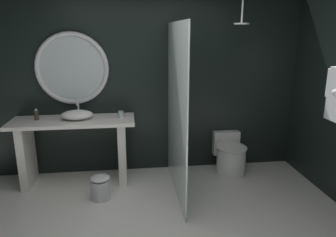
# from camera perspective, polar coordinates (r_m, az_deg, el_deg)

# --- Properties ---
(back_wall_panel) EXTENTS (4.80, 0.10, 2.60)m
(back_wall_panel) POSITION_cam_1_polar(r_m,az_deg,el_deg) (4.58, -5.09, 6.36)
(back_wall_panel) COLOR black
(back_wall_panel) RESTS_ON ground_plane
(vanity_counter) EXTENTS (1.62, 0.58, 0.89)m
(vanity_counter) POSITION_cam_1_polar(r_m,az_deg,el_deg) (4.47, -16.42, -4.12)
(vanity_counter) COLOR silver
(vanity_counter) RESTS_ON ground_plane
(vessel_sink) EXTENTS (0.42, 0.34, 0.19)m
(vessel_sink) POSITION_cam_1_polar(r_m,az_deg,el_deg) (4.37, -16.03, 0.65)
(vessel_sink) COLOR white
(vessel_sink) RESTS_ON vanity_counter
(tumbler_cup) EXTENTS (0.07, 0.07, 0.08)m
(tumbler_cup) POSITION_cam_1_polar(r_m,az_deg,el_deg) (4.36, -8.43, 0.81)
(tumbler_cup) COLOR silver
(tumbler_cup) RESTS_ON vanity_counter
(soap_dispenser) EXTENTS (0.06, 0.06, 0.15)m
(soap_dispenser) POSITION_cam_1_polar(r_m,az_deg,el_deg) (4.50, -22.55, 0.58)
(soap_dispenser) COLOR #3D3323
(soap_dispenser) RESTS_ON vanity_counter
(round_wall_mirror) EXTENTS (0.98, 0.06, 0.98)m
(round_wall_mirror) POSITION_cam_1_polar(r_m,az_deg,el_deg) (4.52, -16.82, 8.56)
(round_wall_mirror) COLOR silver
(shower_glass_panel) EXTENTS (0.02, 1.49, 2.12)m
(shower_glass_panel) POSITION_cam_1_polar(r_m,az_deg,el_deg) (3.89, 1.53, 1.21)
(shower_glass_panel) COLOR silver
(shower_glass_panel) RESTS_ON ground_plane
(rain_shower_head) EXTENTS (0.19, 0.19, 0.41)m
(rain_shower_head) POSITION_cam_1_polar(r_m,az_deg,el_deg) (4.25, 13.11, 16.87)
(rain_shower_head) COLOR silver
(toilet) EXTENTS (0.44, 0.59, 0.56)m
(toilet) POSITION_cam_1_polar(r_m,az_deg,el_deg) (4.78, 11.03, -6.58)
(toilet) COLOR white
(toilet) RESTS_ON ground_plane
(waste_bin) EXTENTS (0.23, 0.23, 0.31)m
(waste_bin) POSITION_cam_1_polar(r_m,az_deg,el_deg) (4.09, -12.02, -11.94)
(waste_bin) COLOR silver
(waste_bin) RESTS_ON ground_plane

